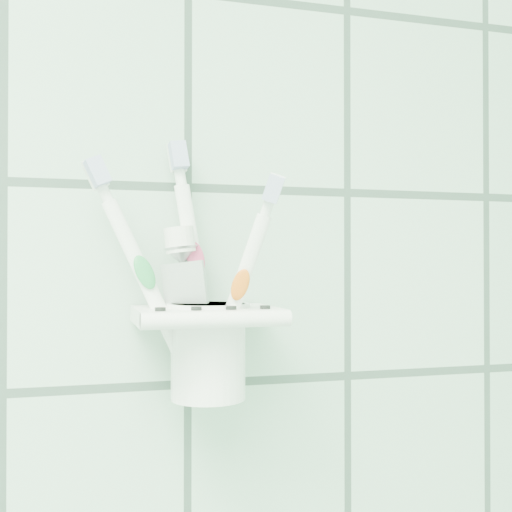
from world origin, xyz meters
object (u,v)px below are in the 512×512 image
(holder_bracket, at_px, (206,317))
(toothbrush_pink, at_px, (197,264))
(cup, at_px, (208,346))
(toothpaste_tube, at_px, (196,295))
(toothbrush_blue, at_px, (215,259))
(toothbrush_orange, at_px, (205,276))

(holder_bracket, xyz_separation_m, toothbrush_pink, (-0.01, -0.00, 0.05))
(cup, height_order, toothpaste_tube, toothpaste_tube)
(toothpaste_tube, bearing_deg, toothbrush_blue, -17.06)
(holder_bracket, distance_m, toothbrush_orange, 0.03)
(holder_bracket, distance_m, toothbrush_blue, 0.05)
(holder_bracket, bearing_deg, toothbrush_blue, -1.14)
(toothbrush_pink, relative_size, toothbrush_orange, 1.11)
(cup, bearing_deg, toothpaste_tube, 142.45)
(cup, height_order, toothbrush_orange, toothbrush_orange)
(toothbrush_pink, distance_m, toothbrush_blue, 0.02)
(holder_bracket, bearing_deg, toothbrush_pink, -169.18)
(cup, xyz_separation_m, toothbrush_pink, (-0.01, -0.01, 0.07))
(toothbrush_pink, height_order, toothbrush_blue, toothbrush_blue)
(toothbrush_pink, xyz_separation_m, toothpaste_tube, (0.00, 0.01, -0.03))
(toothbrush_blue, bearing_deg, toothbrush_orange, -176.99)
(cup, xyz_separation_m, toothbrush_blue, (0.01, -0.00, 0.07))
(toothbrush_pink, relative_size, toothpaste_tube, 1.46)
(cup, xyz_separation_m, toothpaste_tube, (-0.01, 0.01, 0.04))
(holder_bracket, height_order, toothbrush_blue, toothbrush_blue)
(holder_bracket, distance_m, cup, 0.03)
(cup, bearing_deg, toothbrush_blue, -35.56)
(cup, relative_size, toothbrush_orange, 0.43)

